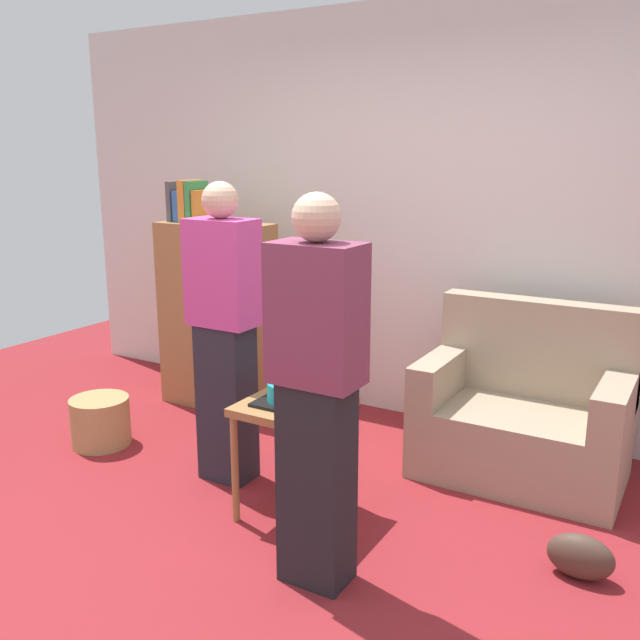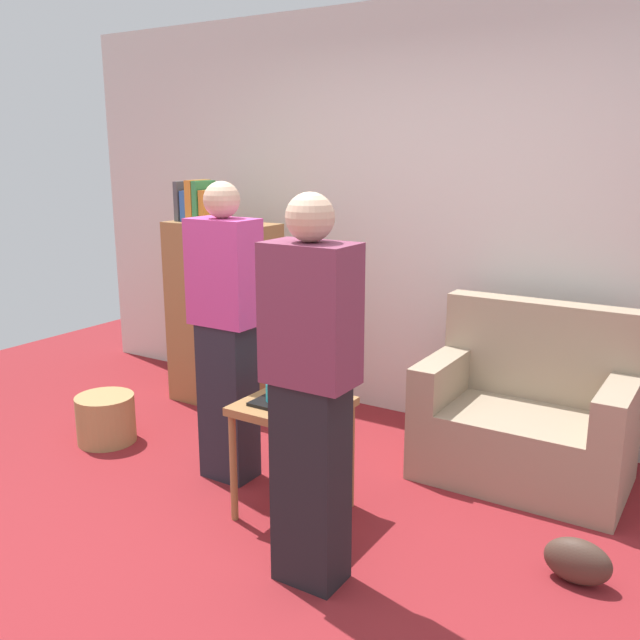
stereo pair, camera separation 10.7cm
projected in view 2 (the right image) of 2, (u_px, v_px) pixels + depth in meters
ground_plane at (249, 560)px, 3.08m from camera, size 8.00×8.00×0.00m
wall_back at (440, 219)px, 4.45m from camera, size 6.00×0.10×2.70m
couch at (527, 418)px, 3.82m from camera, size 1.10×0.70×0.96m
bookshelf at (223, 312)px, 4.87m from camera, size 0.80×0.36×1.58m
side_table at (293, 420)px, 3.38m from camera, size 0.48×0.48×0.59m
birthday_cake at (293, 392)px, 3.34m from camera, size 0.32×0.32×0.17m
person_blowing_candles at (226, 332)px, 3.70m from camera, size 0.36×0.22×1.63m
person_holding_cake at (311, 394)px, 2.76m from camera, size 0.36×0.22×1.63m
wicker_basket at (106, 419)px, 4.32m from camera, size 0.36×0.36×0.30m
handbag at (578, 561)px, 2.90m from camera, size 0.28×0.14×0.20m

